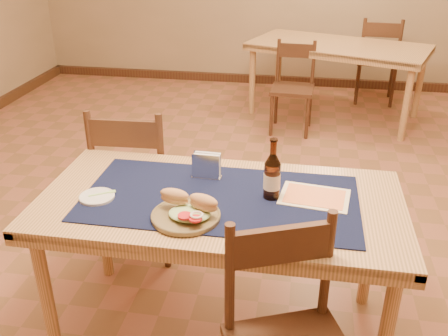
% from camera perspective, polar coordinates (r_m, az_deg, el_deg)
% --- Properties ---
extents(room, '(6.04, 7.04, 2.84)m').
position_cam_1_polar(room, '(2.73, 2.58, 17.01)').
color(room, '#975942').
rests_on(room, ground).
extents(main_table, '(1.60, 0.80, 0.75)m').
position_cam_1_polar(main_table, '(2.24, -0.43, -5.31)').
color(main_table, tan).
rests_on(main_table, ground).
extents(placemat, '(1.20, 0.60, 0.01)m').
position_cam_1_polar(placemat, '(2.19, -0.44, -3.41)').
color(placemat, black).
rests_on(placemat, main_table).
extents(baseboard, '(6.00, 7.00, 0.10)m').
position_cam_1_polar(baseboard, '(3.24, 2.10, -7.28)').
color(baseboard, '#402816').
rests_on(baseboard, ground).
extents(back_table, '(1.89, 1.36, 0.75)m').
position_cam_1_polar(back_table, '(5.24, 12.89, 12.77)').
color(back_table, tan).
rests_on(back_table, ground).
extents(chair_main_far, '(0.47, 0.47, 0.96)m').
position_cam_1_polar(chair_main_far, '(2.95, -9.88, -1.15)').
color(chair_main_far, '#402816').
rests_on(chair_main_far, ground).
extents(chair_back_near, '(0.41, 0.41, 0.85)m').
position_cam_1_polar(chair_back_near, '(4.84, 7.89, 9.27)').
color(chair_back_near, '#402816').
rests_on(chair_back_near, ground).
extents(chair_back_far, '(0.47, 0.47, 0.94)m').
position_cam_1_polar(chair_back_far, '(5.84, 17.19, 11.83)').
color(chair_back_far, '#402816').
rests_on(chair_back_far, ground).
extents(sandwich_plate, '(0.29, 0.29, 0.11)m').
position_cam_1_polar(sandwich_plate, '(2.04, -4.20, -4.98)').
color(sandwich_plate, brown).
rests_on(sandwich_plate, placemat).
extents(side_plate, '(0.15, 0.15, 0.01)m').
position_cam_1_polar(side_plate, '(2.25, -14.33, -3.16)').
color(side_plate, silver).
rests_on(side_plate, placemat).
extents(fork, '(0.11, 0.08, 0.00)m').
position_cam_1_polar(fork, '(2.26, -13.51, -2.80)').
color(fork, '#AAE47D').
rests_on(fork, side_plate).
extents(beer_bottle, '(0.07, 0.07, 0.28)m').
position_cam_1_polar(beer_bottle, '(2.16, 5.51, -0.95)').
color(beer_bottle, '#4B210D').
rests_on(beer_bottle, placemat).
extents(napkin_holder, '(0.14, 0.05, 0.12)m').
position_cam_1_polar(napkin_holder, '(2.34, -2.01, 0.21)').
color(napkin_holder, silver).
rests_on(napkin_holder, placemat).
extents(menu_card, '(0.32, 0.25, 0.01)m').
position_cam_1_polar(menu_card, '(2.23, 10.31, -3.24)').
color(menu_card, beige).
rests_on(menu_card, placemat).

